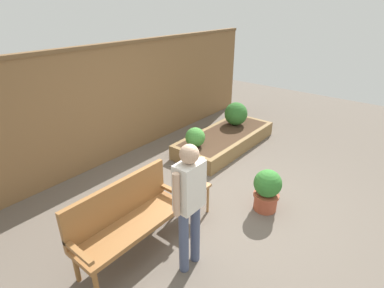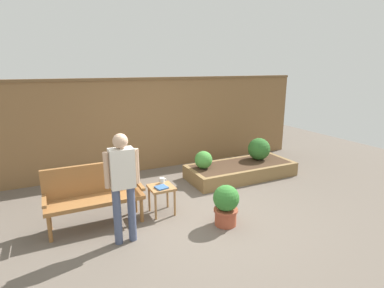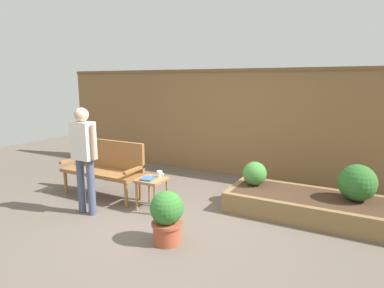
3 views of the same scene
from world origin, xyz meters
The scene contains 11 objects.
ground_plane centered at (0.00, 0.00, 0.00)m, with size 14.00×14.00×0.00m, color #60564C.
fence_back centered at (0.00, 2.60, 1.09)m, with size 8.40×0.14×2.16m.
garden_bench centered at (-1.45, 0.45, 0.54)m, with size 1.44×0.48×0.94m.
side_table centered at (-0.40, 0.31, 0.40)m, with size 0.40×0.40×0.48m.
cup_on_table centered at (-0.33, 0.44, 0.53)m, with size 0.12×0.08×0.10m.
book_on_table centered at (-0.42, 0.24, 0.49)m, with size 0.18×0.18×0.03m, color #38609E.
potted_boxwood centered at (0.37, -0.47, 0.35)m, with size 0.40×0.40×0.65m.
raised_planter_bed centered at (1.79, 1.18, 0.15)m, with size 2.40×1.00×0.30m.
shrub_near_bench centered at (0.90, 1.28, 0.49)m, with size 0.37×0.37×0.37m.
shrub_far_corner centered at (2.34, 1.28, 0.55)m, with size 0.51×0.51×0.51m.
person_by_bench centered at (-1.15, -0.27, 0.93)m, with size 0.47×0.20×1.56m.
Camera 3 is at (2.32, -3.53, 1.92)m, focal length 30.28 mm.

